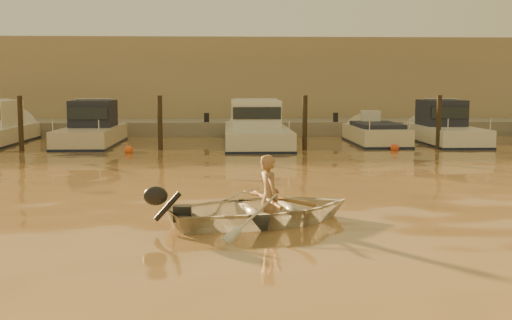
{
  "coord_description": "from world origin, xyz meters",
  "views": [
    {
      "loc": [
        -3.08,
        -9.64,
        2.44
      ],
      "look_at": [
        -2.43,
        4.41,
        0.75
      ],
      "focal_mm": 45.0,
      "sensor_mm": 36.0,
      "label": 1
    }
  ],
  "objects_px": {
    "dinghy": "(264,210)",
    "moored_boat_2": "(256,129)",
    "moored_boat_3": "(375,138)",
    "moored_boat_4": "(445,128)",
    "person": "(269,197)",
    "waterfront_building": "(280,84)",
    "moored_boat_1": "(91,129)"
  },
  "relations": [
    {
      "from": "moored_boat_2",
      "to": "moored_boat_3",
      "type": "xyz_separation_m",
      "value": [
        4.84,
        0.0,
        -0.4
      ]
    },
    {
      "from": "moored_boat_4",
      "to": "waterfront_building",
      "type": "xyz_separation_m",
      "value": [
        -5.81,
        11.0,
        1.77
      ]
    },
    {
      "from": "person",
      "to": "moored_boat_1",
      "type": "bearing_deg",
      "value": 3.25
    },
    {
      "from": "moored_boat_2",
      "to": "moored_boat_3",
      "type": "distance_m",
      "value": 4.85
    },
    {
      "from": "dinghy",
      "to": "moored_boat_1",
      "type": "distance_m",
      "value": 15.79
    },
    {
      "from": "person",
      "to": "moored_boat_1",
      "type": "distance_m",
      "value": 15.79
    },
    {
      "from": "person",
      "to": "moored_boat_2",
      "type": "relative_size",
      "value": 0.18
    },
    {
      "from": "moored_boat_3",
      "to": "moored_boat_4",
      "type": "xyz_separation_m",
      "value": [
        2.86,
        0.0,
        0.4
      ]
    },
    {
      "from": "moored_boat_2",
      "to": "waterfront_building",
      "type": "distance_m",
      "value": 11.3
    },
    {
      "from": "dinghy",
      "to": "moored_boat_2",
      "type": "height_order",
      "value": "moored_boat_2"
    },
    {
      "from": "moored_boat_4",
      "to": "waterfront_building",
      "type": "distance_m",
      "value": 12.56
    },
    {
      "from": "moored_boat_1",
      "to": "person",
      "type": "bearing_deg",
      "value": -67.21
    },
    {
      "from": "dinghy",
      "to": "waterfront_building",
      "type": "distance_m",
      "value": 25.8
    },
    {
      "from": "waterfront_building",
      "to": "moored_boat_4",
      "type": "bearing_deg",
      "value": -62.18
    },
    {
      "from": "person",
      "to": "waterfront_building",
      "type": "xyz_separation_m",
      "value": [
        2.34,
        25.56,
        1.95
      ]
    },
    {
      "from": "dinghy",
      "to": "waterfront_building",
      "type": "height_order",
      "value": "waterfront_building"
    },
    {
      "from": "dinghy",
      "to": "moored_boat_3",
      "type": "height_order",
      "value": "moored_boat_3"
    },
    {
      "from": "moored_boat_3",
      "to": "waterfront_building",
      "type": "distance_m",
      "value": 11.59
    },
    {
      "from": "dinghy",
      "to": "waterfront_building",
      "type": "xyz_separation_m",
      "value": [
        2.43,
        25.59,
        2.18
      ]
    },
    {
      "from": "moored_boat_2",
      "to": "moored_boat_4",
      "type": "xyz_separation_m",
      "value": [
        7.7,
        0.0,
        0.0
      ]
    },
    {
      "from": "person",
      "to": "waterfront_building",
      "type": "height_order",
      "value": "waterfront_building"
    },
    {
      "from": "moored_boat_2",
      "to": "moored_boat_4",
      "type": "bearing_deg",
      "value": 0.0
    },
    {
      "from": "person",
      "to": "moored_boat_2",
      "type": "distance_m",
      "value": 14.56
    },
    {
      "from": "person",
      "to": "dinghy",
      "type": "bearing_deg",
      "value": 90.0
    },
    {
      "from": "dinghy",
      "to": "person",
      "type": "bearing_deg",
      "value": -90.0
    },
    {
      "from": "person",
      "to": "moored_boat_4",
      "type": "xyz_separation_m",
      "value": [
        8.15,
        14.56,
        0.18
      ]
    },
    {
      "from": "moored_boat_1",
      "to": "moored_boat_4",
      "type": "height_order",
      "value": "same"
    },
    {
      "from": "dinghy",
      "to": "moored_boat_4",
      "type": "height_order",
      "value": "moored_boat_4"
    },
    {
      "from": "moored_boat_1",
      "to": "waterfront_building",
      "type": "relative_size",
      "value": 0.13
    },
    {
      "from": "moored_boat_2",
      "to": "dinghy",
      "type": "bearing_deg",
      "value": -92.12
    },
    {
      "from": "moored_boat_4",
      "to": "dinghy",
      "type": "bearing_deg",
      "value": -119.46
    },
    {
      "from": "person",
      "to": "moored_boat_1",
      "type": "xyz_separation_m",
      "value": [
        -6.11,
        14.56,
        0.18
      ]
    }
  ]
}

